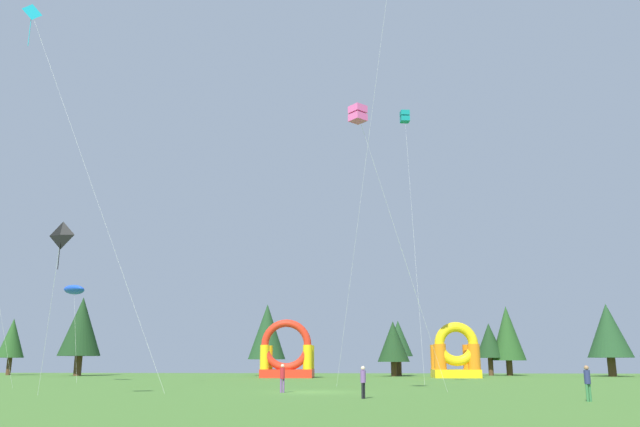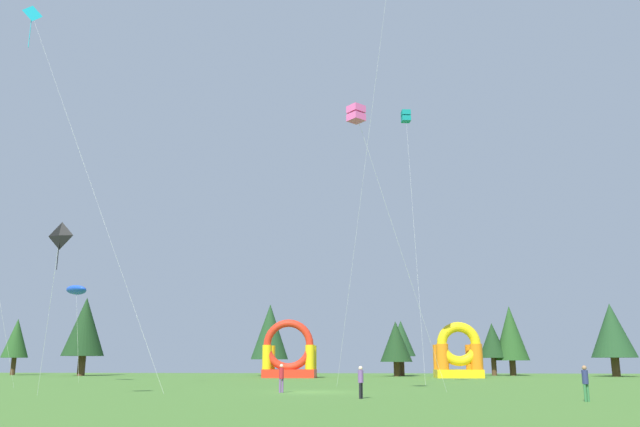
{
  "view_description": "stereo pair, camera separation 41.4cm",
  "coord_description": "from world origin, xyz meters",
  "px_view_note": "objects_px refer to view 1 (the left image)",
  "views": [
    {
      "loc": [
        3.02,
        -38.02,
        1.76
      ],
      "look_at": [
        0.0,
        6.04,
        12.16
      ],
      "focal_mm": 35.3,
      "sensor_mm": 36.0,
      "label": 1
    },
    {
      "loc": [
        3.44,
        -37.99,
        1.76
      ],
      "look_at": [
        0.0,
        6.04,
        12.16
      ],
      "focal_mm": 35.3,
      "sensor_mm": 36.0,
      "label": 2
    }
  ],
  "objects_px": {
    "person_far_side": "(282,376)",
    "inflatable_blue_arch": "(287,357)",
    "inflatable_red_slide": "(456,358)",
    "person_left_edge": "(587,380)",
    "person_midfield": "(363,379)",
    "kite_pink_box": "(358,114)",
    "kite_black_diamond": "(60,237)",
    "kite_blue_parafoil": "(74,290)",
    "kite_cyan_diamond": "(33,19)",
    "kite_teal_box": "(405,117)"
  },
  "relations": [
    {
      "from": "kite_cyan_diamond",
      "to": "person_left_edge",
      "type": "bearing_deg",
      "value": -11.0
    },
    {
      "from": "kite_teal_box",
      "to": "person_far_side",
      "type": "xyz_separation_m",
      "value": [
        -8.76,
        -16.37,
        -22.3
      ]
    },
    {
      "from": "kite_black_diamond",
      "to": "inflatable_blue_arch",
      "type": "xyz_separation_m",
      "value": [
        7.26,
        39.07,
        -5.88
      ]
    },
    {
      "from": "inflatable_red_slide",
      "to": "person_left_edge",
      "type": "bearing_deg",
      "value": -89.95
    },
    {
      "from": "kite_teal_box",
      "to": "kite_cyan_diamond",
      "type": "bearing_deg",
      "value": -145.55
    },
    {
      "from": "kite_black_diamond",
      "to": "kite_cyan_diamond",
      "type": "relative_size",
      "value": 0.35
    },
    {
      "from": "kite_pink_box",
      "to": "person_left_edge",
      "type": "height_order",
      "value": "kite_pink_box"
    },
    {
      "from": "kite_blue_parafoil",
      "to": "person_left_edge",
      "type": "xyz_separation_m",
      "value": [
        36.21,
        -25.36,
        -7.14
      ]
    },
    {
      "from": "kite_black_diamond",
      "to": "kite_teal_box",
      "type": "bearing_deg",
      "value": 48.87
    },
    {
      "from": "inflatable_blue_arch",
      "to": "kite_teal_box",
      "type": "bearing_deg",
      "value": -52.89
    },
    {
      "from": "kite_blue_parafoil",
      "to": "person_far_side",
      "type": "xyz_separation_m",
      "value": [
        21.44,
        -18.06,
        -7.13
      ]
    },
    {
      "from": "person_midfield",
      "to": "inflatable_blue_arch",
      "type": "xyz_separation_m",
      "value": [
        -8.39,
        38.55,
        1.27
      ]
    },
    {
      "from": "inflatable_red_slide",
      "to": "kite_cyan_diamond",
      "type": "bearing_deg",
      "value": -131.82
    },
    {
      "from": "kite_black_diamond",
      "to": "kite_pink_box",
      "type": "distance_m",
      "value": 17.48
    },
    {
      "from": "kite_black_diamond",
      "to": "person_left_edge",
      "type": "bearing_deg",
      "value": -2.4
    },
    {
      "from": "inflatable_red_slide",
      "to": "kite_pink_box",
      "type": "bearing_deg",
      "value": -105.05
    },
    {
      "from": "kite_black_diamond",
      "to": "person_midfield",
      "type": "bearing_deg",
      "value": 1.9
    },
    {
      "from": "kite_black_diamond",
      "to": "inflatable_blue_arch",
      "type": "bearing_deg",
      "value": 79.47
    },
    {
      "from": "kite_black_diamond",
      "to": "person_far_side",
      "type": "distance_m",
      "value": 14.48
    },
    {
      "from": "inflatable_blue_arch",
      "to": "inflatable_red_slide",
      "type": "relative_size",
      "value": 1.05
    },
    {
      "from": "kite_black_diamond",
      "to": "person_left_edge",
      "type": "xyz_separation_m",
      "value": [
        25.75,
        -1.08,
        -7.12
      ]
    },
    {
      "from": "person_midfield",
      "to": "person_far_side",
      "type": "relative_size",
      "value": 0.96
    },
    {
      "from": "kite_cyan_diamond",
      "to": "inflatable_blue_arch",
      "type": "xyz_separation_m",
      "value": [
        13.09,
        34.01,
        -21.64
      ]
    },
    {
      "from": "person_midfield",
      "to": "kite_cyan_diamond",
      "type": "bearing_deg",
      "value": -71.14
    },
    {
      "from": "person_midfield",
      "to": "kite_black_diamond",
      "type": "bearing_deg",
      "value": -57.32
    },
    {
      "from": "kite_black_diamond",
      "to": "person_midfield",
      "type": "relative_size",
      "value": 5.62
    },
    {
      "from": "kite_cyan_diamond",
      "to": "inflatable_red_slide",
      "type": "relative_size",
      "value": 4.16
    },
    {
      "from": "kite_teal_box",
      "to": "person_far_side",
      "type": "distance_m",
      "value": 29.02
    },
    {
      "from": "kite_black_diamond",
      "to": "person_midfield",
      "type": "distance_m",
      "value": 17.21
    },
    {
      "from": "kite_cyan_diamond",
      "to": "person_midfield",
      "type": "height_order",
      "value": "kite_cyan_diamond"
    },
    {
      "from": "kite_pink_box",
      "to": "person_far_side",
      "type": "xyz_separation_m",
      "value": [
        -4.61,
        3.58,
        -14.57
      ]
    },
    {
      "from": "kite_cyan_diamond",
      "to": "inflatable_red_slide",
      "type": "bearing_deg",
      "value": 48.18
    },
    {
      "from": "person_far_side",
      "to": "person_midfield",
      "type": "bearing_deg",
      "value": 99.1
    },
    {
      "from": "kite_blue_parafoil",
      "to": "inflatable_red_slide",
      "type": "height_order",
      "value": "kite_blue_parafoil"
    },
    {
      "from": "person_midfield",
      "to": "person_far_side",
      "type": "height_order",
      "value": "person_far_side"
    },
    {
      "from": "person_far_side",
      "to": "inflatable_blue_arch",
      "type": "relative_size",
      "value": 0.26
    },
    {
      "from": "person_left_edge",
      "to": "inflatable_red_slide",
      "type": "bearing_deg",
      "value": 68.11
    },
    {
      "from": "kite_teal_box",
      "to": "inflatable_blue_arch",
      "type": "relative_size",
      "value": 3.82
    },
    {
      "from": "inflatable_blue_arch",
      "to": "inflatable_red_slide",
      "type": "bearing_deg",
      "value": 3.84
    },
    {
      "from": "kite_pink_box",
      "to": "person_far_side",
      "type": "bearing_deg",
      "value": 142.18
    },
    {
      "from": "kite_black_diamond",
      "to": "person_far_side",
      "type": "bearing_deg",
      "value": 29.55
    },
    {
      "from": "kite_cyan_diamond",
      "to": "inflatable_blue_arch",
      "type": "distance_m",
      "value": 42.39
    },
    {
      "from": "person_left_edge",
      "to": "kite_pink_box",
      "type": "bearing_deg",
      "value": 137.92
    },
    {
      "from": "kite_black_diamond",
      "to": "kite_teal_box",
      "type": "relative_size",
      "value": 0.36
    },
    {
      "from": "kite_blue_parafoil",
      "to": "kite_cyan_diamond",
      "type": "bearing_deg",
      "value": -76.45
    },
    {
      "from": "person_far_side",
      "to": "person_left_edge",
      "type": "bearing_deg",
      "value": 123.44
    },
    {
      "from": "kite_teal_box",
      "to": "person_midfield",
      "type": "xyz_separation_m",
      "value": [
        -4.08,
        -22.07,
        -22.34
      ]
    },
    {
      "from": "kite_cyan_diamond",
      "to": "kite_teal_box",
      "type": "height_order",
      "value": "kite_cyan_diamond"
    },
    {
      "from": "kite_pink_box",
      "to": "inflatable_blue_arch",
      "type": "xyz_separation_m",
      "value": [
        -8.32,
        36.42,
        -13.34
      ]
    },
    {
      "from": "kite_pink_box",
      "to": "inflatable_blue_arch",
      "type": "height_order",
      "value": "kite_pink_box"
    }
  ]
}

